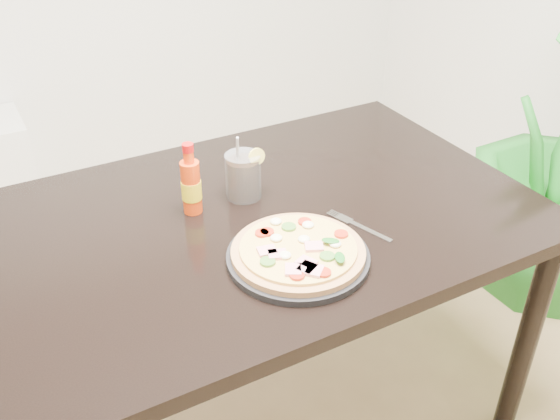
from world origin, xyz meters
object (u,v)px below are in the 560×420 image
pizza (298,250)px  cola_cup (243,177)px  dining_table (258,242)px  hot_sauce_bottle (191,186)px  plate (298,257)px  fork (357,225)px

pizza → cola_cup: 0.31m
dining_table → hot_sauce_bottle: 0.23m
pizza → plate: bearing=68.1°
plate → cola_cup: 0.31m
hot_sauce_bottle → cola_cup: 0.15m
dining_table → hot_sauce_bottle: hot_sauce_bottle is taller
dining_table → fork: (0.19, -0.16, 0.09)m
fork → pizza: bearing=176.3°
fork → dining_table: bearing=121.1°
dining_table → plate: (-0.00, -0.21, 0.09)m
dining_table → hot_sauce_bottle: size_ratio=7.44×
pizza → fork: 0.20m
hot_sauce_bottle → fork: size_ratio=1.02×
hot_sauce_bottle → fork: 0.42m
dining_table → fork: fork is taller
pizza → cola_cup: size_ratio=1.65×
plate → fork: 0.20m
dining_table → fork: bearing=-41.0°
hot_sauce_bottle → cola_cup: size_ratio=1.04×
cola_cup → fork: (0.18, -0.26, -0.05)m
dining_table → cola_cup: 0.17m
pizza → fork: (0.19, 0.05, -0.02)m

